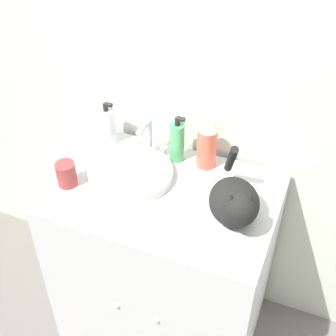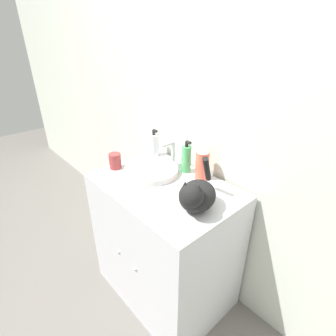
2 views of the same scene
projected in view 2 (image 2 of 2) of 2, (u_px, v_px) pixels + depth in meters
name	position (u px, v px, depth m)	size (l,w,h in m)	color
ground_plane	(132.00, 312.00, 1.64)	(8.00, 8.00, 0.00)	slate
wall_back	(208.00, 96.00, 1.41)	(6.00, 0.05, 2.50)	silver
vanity_cabinet	(165.00, 242.00, 1.61)	(0.81, 0.56, 0.82)	silver
sink_basin	(151.00, 171.00, 1.53)	(0.31, 0.31, 0.04)	silver
faucet	(172.00, 155.00, 1.60)	(0.14, 0.11, 0.16)	silver
cat	(196.00, 195.00, 1.19)	(0.23, 0.33, 0.22)	black
soap_bottle	(154.00, 145.00, 1.72)	(0.07, 0.07, 0.19)	silver
spray_bottle	(202.00, 163.00, 1.44)	(0.08, 0.08, 0.20)	#EF6047
lotion_bottle	(186.00, 159.00, 1.52)	(0.06, 0.06, 0.20)	#4CB266
cup	(115.00, 161.00, 1.58)	(0.07, 0.07, 0.09)	#9E3838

